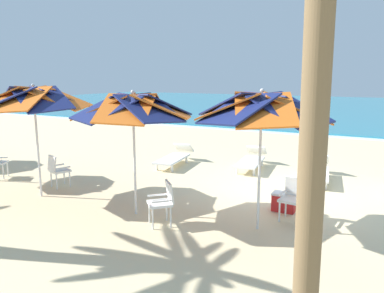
{
  "coord_description": "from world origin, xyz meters",
  "views": [
    {
      "loc": [
        2.16,
        -8.8,
        2.88
      ],
      "look_at": [
        -2.52,
        0.02,
        1.0
      ],
      "focal_mm": 35.07,
      "sensor_mm": 36.0,
      "label": 1
    }
  ],
  "objects_px": {
    "sun_lounger_2": "(251,160)",
    "sun_lounger_3": "(174,157)",
    "beach_umbrella_0": "(262,108)",
    "plastic_chair_1": "(163,200)",
    "sun_lounger_1": "(317,170)",
    "beach_umbrella_1": "(133,107)",
    "cooler_box": "(284,202)",
    "plastic_chair_0": "(293,196)",
    "beach_umbrella_2": "(34,99)",
    "plastic_chair_2": "(57,169)"
  },
  "relations": [
    {
      "from": "plastic_chair_1",
      "to": "sun_lounger_3",
      "type": "bearing_deg",
      "value": 118.06
    },
    {
      "from": "beach_umbrella_1",
      "to": "beach_umbrella_2",
      "type": "relative_size",
      "value": 0.96
    },
    {
      "from": "beach_umbrella_0",
      "to": "sun_lounger_2",
      "type": "distance_m",
      "value": 5.24
    },
    {
      "from": "sun_lounger_1",
      "to": "sun_lounger_2",
      "type": "distance_m",
      "value": 2.12
    },
    {
      "from": "plastic_chair_2",
      "to": "sun_lounger_1",
      "type": "relative_size",
      "value": 0.39
    },
    {
      "from": "plastic_chair_2",
      "to": "sun_lounger_2",
      "type": "height_order",
      "value": "plastic_chair_2"
    },
    {
      "from": "plastic_chair_0",
      "to": "beach_umbrella_1",
      "type": "distance_m",
      "value": 3.69
    },
    {
      "from": "plastic_chair_0",
      "to": "cooler_box",
      "type": "height_order",
      "value": "plastic_chair_0"
    },
    {
      "from": "plastic_chair_0",
      "to": "beach_umbrella_2",
      "type": "xyz_separation_m",
      "value": [
        -5.76,
        -1.32,
        1.87
      ]
    },
    {
      "from": "plastic_chair_0",
      "to": "sun_lounger_3",
      "type": "distance_m",
      "value": 5.45
    },
    {
      "from": "plastic_chair_2",
      "to": "sun_lounger_3",
      "type": "height_order",
      "value": "plastic_chair_2"
    },
    {
      "from": "plastic_chair_1",
      "to": "sun_lounger_3",
      "type": "distance_m",
      "value": 5.03
    },
    {
      "from": "sun_lounger_2",
      "to": "sun_lounger_3",
      "type": "distance_m",
      "value": 2.49
    },
    {
      "from": "sun_lounger_1",
      "to": "sun_lounger_3",
      "type": "distance_m",
      "value": 4.46
    },
    {
      "from": "beach_umbrella_1",
      "to": "beach_umbrella_2",
      "type": "height_order",
      "value": "beach_umbrella_2"
    },
    {
      "from": "sun_lounger_2",
      "to": "cooler_box",
      "type": "distance_m",
      "value": 3.82
    },
    {
      "from": "beach_umbrella_2",
      "to": "plastic_chair_1",
      "type": "bearing_deg",
      "value": -1.83
    },
    {
      "from": "beach_umbrella_1",
      "to": "cooler_box",
      "type": "distance_m",
      "value": 3.79
    },
    {
      "from": "plastic_chair_1",
      "to": "sun_lounger_2",
      "type": "bearing_deg",
      "value": 89.85
    },
    {
      "from": "beach_umbrella_2",
      "to": "cooler_box",
      "type": "xyz_separation_m",
      "value": [
        5.48,
        1.76,
        -2.16
      ]
    },
    {
      "from": "plastic_chair_1",
      "to": "beach_umbrella_0",
      "type": "bearing_deg",
      "value": 21.19
    },
    {
      "from": "cooler_box",
      "to": "plastic_chair_2",
      "type": "bearing_deg",
      "value": -169.72
    },
    {
      "from": "plastic_chair_1",
      "to": "beach_umbrella_2",
      "type": "bearing_deg",
      "value": 178.17
    },
    {
      "from": "plastic_chair_0",
      "to": "plastic_chair_2",
      "type": "height_order",
      "value": "same"
    },
    {
      "from": "beach_umbrella_2",
      "to": "cooler_box",
      "type": "height_order",
      "value": "beach_umbrella_2"
    },
    {
      "from": "sun_lounger_1",
      "to": "sun_lounger_3",
      "type": "bearing_deg",
      "value": -176.24
    },
    {
      "from": "beach_umbrella_1",
      "to": "beach_umbrella_2",
      "type": "distance_m",
      "value": 2.76
    },
    {
      "from": "beach_umbrella_2",
      "to": "plastic_chair_2",
      "type": "xyz_separation_m",
      "value": [
        -0.21,
        0.72,
        -1.87
      ]
    },
    {
      "from": "plastic_chair_1",
      "to": "cooler_box",
      "type": "xyz_separation_m",
      "value": [
        1.9,
        1.87,
        -0.3
      ]
    },
    {
      "from": "sun_lounger_1",
      "to": "beach_umbrella_0",
      "type": "bearing_deg",
      "value": -95.31
    },
    {
      "from": "beach_umbrella_2",
      "to": "sun_lounger_2",
      "type": "bearing_deg",
      "value": 54.68
    },
    {
      "from": "sun_lounger_1",
      "to": "sun_lounger_2",
      "type": "bearing_deg",
      "value": 167.56
    },
    {
      "from": "beach_umbrella_0",
      "to": "sun_lounger_1",
      "type": "relative_size",
      "value": 1.2
    },
    {
      "from": "cooler_box",
      "to": "plastic_chair_0",
      "type": "bearing_deg",
      "value": -57.69
    },
    {
      "from": "beach_umbrella_1",
      "to": "beach_umbrella_2",
      "type": "xyz_separation_m",
      "value": [
        -2.76,
        -0.11,
        0.1
      ]
    },
    {
      "from": "plastic_chair_1",
      "to": "sun_lounger_1",
      "type": "distance_m",
      "value": 5.17
    },
    {
      "from": "beach_umbrella_1",
      "to": "sun_lounger_2",
      "type": "bearing_deg",
      "value": 80.42
    },
    {
      "from": "beach_umbrella_0",
      "to": "beach_umbrella_1",
      "type": "distance_m",
      "value": 2.57
    },
    {
      "from": "sun_lounger_3",
      "to": "beach_umbrella_0",
      "type": "bearing_deg",
      "value": -42.85
    },
    {
      "from": "beach_umbrella_1",
      "to": "sun_lounger_2",
      "type": "height_order",
      "value": "beach_umbrella_1"
    },
    {
      "from": "beach_umbrella_0",
      "to": "plastic_chair_1",
      "type": "distance_m",
      "value": 2.58
    },
    {
      "from": "sun_lounger_3",
      "to": "plastic_chair_2",
      "type": "bearing_deg",
      "value": -111.55
    },
    {
      "from": "plastic_chair_0",
      "to": "beach_umbrella_2",
      "type": "distance_m",
      "value": 6.2
    },
    {
      "from": "beach_umbrella_2",
      "to": "sun_lounger_3",
      "type": "xyz_separation_m",
      "value": [
        1.22,
        4.32,
        -2.08
      ]
    },
    {
      "from": "plastic_chair_0",
      "to": "plastic_chair_1",
      "type": "xyz_separation_m",
      "value": [
        -2.18,
        -1.43,
        0.0
      ]
    },
    {
      "from": "beach_umbrella_2",
      "to": "sun_lounger_2",
      "type": "distance_m",
      "value": 6.56
    },
    {
      "from": "sun_lounger_2",
      "to": "cooler_box",
      "type": "bearing_deg",
      "value": -60.36
    },
    {
      "from": "beach_umbrella_2",
      "to": "beach_umbrella_0",
      "type": "bearing_deg",
      "value": 5.9
    },
    {
      "from": "sun_lounger_3",
      "to": "cooler_box",
      "type": "height_order",
      "value": "sun_lounger_3"
    },
    {
      "from": "beach_umbrella_2",
      "to": "beach_umbrella_1",
      "type": "bearing_deg",
      "value": 2.2
    }
  ]
}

